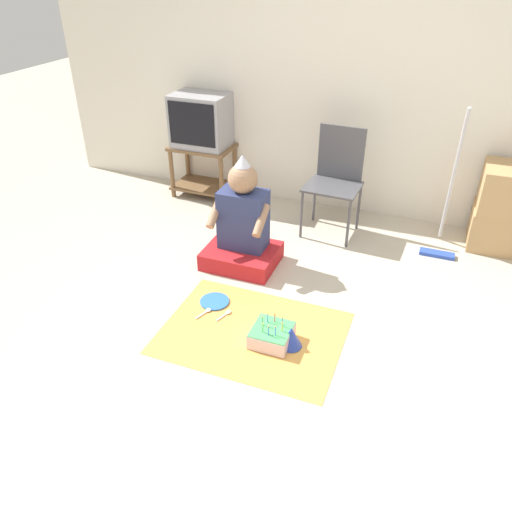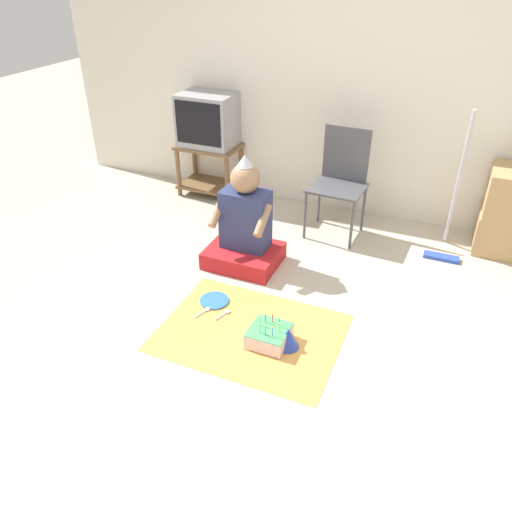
{
  "view_description": "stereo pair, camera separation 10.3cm",
  "coord_description": "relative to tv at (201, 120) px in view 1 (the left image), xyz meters",
  "views": [
    {
      "loc": [
        0.62,
        -2.33,
        2.17
      ],
      "look_at": [
        -0.44,
        0.43,
        0.35
      ],
      "focal_mm": 35.0,
      "sensor_mm": 36.0,
      "label": 1
    },
    {
      "loc": [
        0.71,
        -2.29,
        2.17
      ],
      "look_at": [
        -0.44,
        0.43,
        0.35
      ],
      "focal_mm": 35.0,
      "sensor_mm": 36.0,
      "label": 2
    }
  ],
  "objects": [
    {
      "name": "ground_plane",
      "position": [
        1.59,
        -1.92,
        -0.77
      ],
      "size": [
        16.0,
        16.0,
        0.0
      ],
      "primitive_type": "plane",
      "color": "#BCB29E"
    },
    {
      "name": "plastic_spoon_far",
      "position": [
        0.89,
        -1.79,
        -0.76
      ],
      "size": [
        0.06,
        0.14,
        0.01
      ],
      "color": "white",
      "rests_on": "party_cloth"
    },
    {
      "name": "plastic_spoon_near",
      "position": [
        1.03,
        -1.76,
        -0.76
      ],
      "size": [
        0.06,
        0.14,
        0.01
      ],
      "color": "white",
      "rests_on": "party_cloth"
    },
    {
      "name": "folding_chair",
      "position": [
        1.41,
        -0.27,
        -0.24
      ],
      "size": [
        0.47,
        0.42,
        0.92
      ],
      "color": "#4C4C51",
      "rests_on": "ground_plane"
    },
    {
      "name": "wall_back",
      "position": [
        1.59,
        0.23,
        0.51
      ],
      "size": [
        6.4,
        0.06,
        2.55
      ],
      "color": "silver",
      "rests_on": "ground_plane"
    },
    {
      "name": "person_seated",
      "position": [
        0.87,
        -1.08,
        -0.46
      ],
      "size": [
        0.56,
        0.46,
        0.9
      ],
      "color": "red",
      "rests_on": "ground_plane"
    },
    {
      "name": "party_cloth",
      "position": [
        1.27,
        -1.88,
        -0.77
      ],
      "size": [
        1.18,
        0.89,
        0.01
      ],
      "color": "#EFA84C",
      "rests_on": "ground_plane"
    },
    {
      "name": "party_hat_blue",
      "position": [
        1.54,
        -1.91,
        -0.69
      ],
      "size": [
        0.15,
        0.15,
        0.14
      ],
      "color": "blue",
      "rests_on": "party_cloth"
    },
    {
      "name": "paper_plate",
      "position": [
        0.89,
        -1.67,
        -0.76
      ],
      "size": [
        0.21,
        0.21,
        0.01
      ],
      "color": "blue",
      "rests_on": "party_cloth"
    },
    {
      "name": "dust_mop",
      "position": [
        2.34,
        -0.33,
        -0.41
      ],
      "size": [
        0.28,
        0.36,
        1.22
      ],
      "color": "#2D4CB2",
      "rests_on": "ground_plane"
    },
    {
      "name": "tv_stand",
      "position": [
        0.0,
        -0.0,
        -0.46
      ],
      "size": [
        0.61,
        0.4,
        0.52
      ],
      "color": "brown",
      "rests_on": "ground_plane"
    },
    {
      "name": "cardboard_box_stack",
      "position": [
        2.81,
        -0.06,
        -0.42
      ],
      "size": [
        0.51,
        0.45,
        0.7
      ],
      "color": "tan",
      "rests_on": "ground_plane"
    },
    {
      "name": "birthday_cake",
      "position": [
        1.42,
        -1.92,
        -0.71
      ],
      "size": [
        0.25,
        0.25,
        0.18
      ],
      "color": "silver",
      "rests_on": "party_cloth"
    },
    {
      "name": "tv",
      "position": [
        0.0,
        0.0,
        0.0
      ],
      "size": [
        0.53,
        0.39,
        0.5
      ],
      "color": "#99999E",
      "rests_on": "tv_stand"
    }
  ]
}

